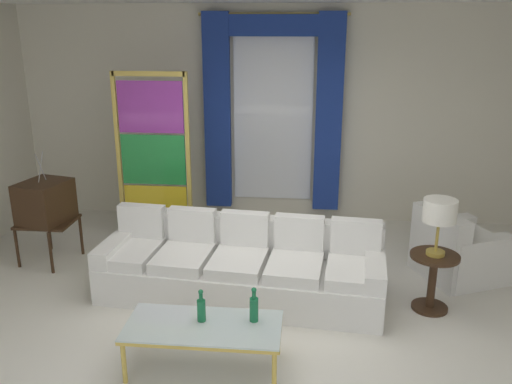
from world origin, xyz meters
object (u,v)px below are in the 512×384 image
stained_glass_divider (154,163)px  table_lamp_brass (440,213)px  bottle_blue_decanter (254,308)px  peacock_figurine (178,237)px  round_side_table (433,277)px  bottle_crystal_tall (201,309)px  vintage_tv (45,204)px  armchair_white (456,253)px  couch_white_long (242,267)px  coffee_table (204,329)px

stained_glass_divider → table_lamp_brass: size_ratio=3.86×
bottle_blue_decanter → peacock_figurine: 2.47m
bottle_blue_decanter → round_side_table: bearing=32.8°
bottle_crystal_tall → table_lamp_brass: 2.44m
vintage_tv → stained_glass_divider: stained_glass_divider is taller
bottle_blue_decanter → bottle_crystal_tall: bottle_blue_decanter is taller
peacock_figurine → stained_glass_divider: bearing=134.2°
bottle_crystal_tall → armchair_white: size_ratio=0.27×
bottle_crystal_tall → round_side_table: size_ratio=0.48×
vintage_tv → table_lamp_brass: (4.33, -0.73, 0.30)m
couch_white_long → coffee_table: size_ratio=2.34×
bottle_crystal_tall → bottle_blue_decanter: bearing=5.4°
bottle_crystal_tall → vintage_tv: vintage_tv is taller
peacock_figurine → vintage_tv: bearing=-166.6°
vintage_tv → armchair_white: size_ratio=1.25×
bottle_blue_decanter → stained_glass_divider: stained_glass_divider is taller
bottle_blue_decanter → bottle_crystal_tall: (-0.43, -0.04, -0.01)m
bottle_crystal_tall → round_side_table: (2.11, 1.12, -0.17)m
couch_white_long → table_lamp_brass: (1.93, -0.13, 0.72)m
bottle_blue_decanter → round_side_table: bottle_blue_decanter is taller
stained_glass_divider → table_lamp_brass: stained_glass_divider is taller
coffee_table → stained_glass_divider: (-1.13, 2.65, 0.69)m
table_lamp_brass → coffee_table: bearing=-150.4°
vintage_tv → round_side_table: (4.33, -0.73, -0.37)m
vintage_tv → table_lamp_brass: 4.40m
vintage_tv → bottle_crystal_tall: bearing=-39.7°
armchair_white → stained_glass_divider: (-3.64, 0.69, 0.77)m
coffee_table → bottle_blue_decanter: size_ratio=4.18×
coffee_table → round_side_table: bearing=29.6°
armchair_white → round_side_table: armchair_white is taller
peacock_figurine → coffee_table: bearing=-71.5°
coffee_table → table_lamp_brass: table_lamp_brass is taller
bottle_blue_decanter → table_lamp_brass: 2.05m
vintage_tv → couch_white_long: bearing=-14.0°
couch_white_long → table_lamp_brass: size_ratio=5.24×
armchair_white → peacock_figurine: bearing=174.6°
stained_glass_divider → round_side_table: bearing=-24.5°
couch_white_long → peacock_figurine: bearing=133.7°
peacock_figurine → table_lamp_brass: (2.84, -1.08, 0.81)m
bottle_blue_decanter → table_lamp_brass: size_ratio=0.54×
bottle_blue_decanter → peacock_figurine: bottle_blue_decanter is taller
couch_white_long → round_side_table: size_ratio=5.02×
bottle_blue_decanter → bottle_crystal_tall: 0.43m
couch_white_long → bottle_blue_decanter: bearing=-78.2°
armchair_white → peacock_figurine: 3.28m
coffee_table → bottle_crystal_tall: 0.16m
round_side_table → coffee_table: bearing=-150.4°
peacock_figurine → armchair_white: bearing=-5.4°
bottle_crystal_tall → stained_glass_divider: bearing=113.2°
armchair_white → stained_glass_divider: bearing=169.3°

